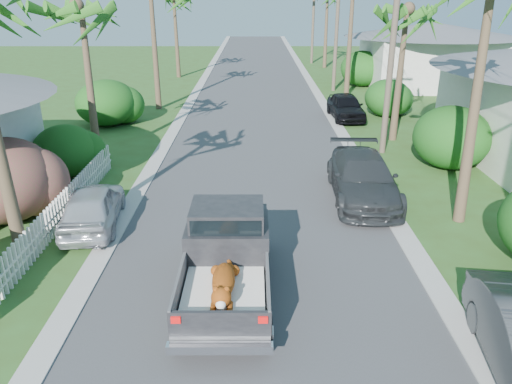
{
  "coord_description": "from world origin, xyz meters",
  "views": [
    {
      "loc": [
        -0.1,
        -8.37,
        6.68
      ],
      "look_at": [
        -0.07,
        4.76,
        1.4
      ],
      "focal_mm": 35.0,
      "sensor_mm": 36.0,
      "label": 1
    }
  ],
  "objects_px": {
    "parked_car_ln": "(93,207)",
    "pickup_truck": "(227,251)",
    "parked_car_rm": "(363,178)",
    "palm_l_b": "(80,7)",
    "house_right_far": "(430,57)",
    "utility_pole_d": "(313,15)",
    "utility_pole_c": "(337,24)",
    "parked_car_rf": "(346,107)",
    "palm_r_b": "(407,10)",
    "utility_pole_b": "(392,46)"
  },
  "relations": [
    {
      "from": "parked_car_ln",
      "to": "pickup_truck",
      "type": "bearing_deg",
      "value": 134.39
    },
    {
      "from": "pickup_truck",
      "to": "parked_car_rm",
      "type": "bearing_deg",
      "value": 52.23
    },
    {
      "from": "palm_l_b",
      "to": "house_right_far",
      "type": "xyz_separation_m",
      "value": [
        19.8,
        18.0,
        -4.03
      ]
    },
    {
      "from": "parked_car_rm",
      "to": "utility_pole_d",
      "type": "height_order",
      "value": "utility_pole_d"
    },
    {
      "from": "house_right_far",
      "to": "utility_pole_c",
      "type": "xyz_separation_m",
      "value": [
        -7.4,
        -2.0,
        2.48
      ]
    },
    {
      "from": "pickup_truck",
      "to": "parked_car_ln",
      "type": "height_order",
      "value": "pickup_truck"
    },
    {
      "from": "utility_pole_c",
      "to": "parked_car_rm",
      "type": "bearing_deg",
      "value": -95.61
    },
    {
      "from": "pickup_truck",
      "to": "palm_l_b",
      "type": "bearing_deg",
      "value": 121.19
    },
    {
      "from": "parked_car_rf",
      "to": "palm_r_b",
      "type": "relative_size",
      "value": 0.57
    },
    {
      "from": "palm_l_b",
      "to": "house_right_far",
      "type": "bearing_deg",
      "value": 42.27
    },
    {
      "from": "parked_car_rf",
      "to": "palm_r_b",
      "type": "height_order",
      "value": "palm_r_b"
    },
    {
      "from": "pickup_truck",
      "to": "utility_pole_d",
      "type": "bearing_deg",
      "value": 81.19
    },
    {
      "from": "palm_l_b",
      "to": "utility_pole_d",
      "type": "relative_size",
      "value": 0.82
    },
    {
      "from": "parked_car_rf",
      "to": "utility_pole_c",
      "type": "bearing_deg",
      "value": 83.45
    },
    {
      "from": "pickup_truck",
      "to": "palm_l_b",
      "type": "height_order",
      "value": "palm_l_b"
    },
    {
      "from": "pickup_truck",
      "to": "house_right_far",
      "type": "xyz_separation_m",
      "value": [
        13.75,
        27.99,
        1.11
      ]
    },
    {
      "from": "palm_r_b",
      "to": "utility_pole_b",
      "type": "relative_size",
      "value": 0.8
    },
    {
      "from": "parked_car_rf",
      "to": "house_right_far",
      "type": "distance_m",
      "value": 13.42
    },
    {
      "from": "parked_car_rm",
      "to": "house_right_far",
      "type": "height_order",
      "value": "house_right_far"
    },
    {
      "from": "utility_pole_d",
      "to": "palm_l_b",
      "type": "bearing_deg",
      "value": -111.8
    },
    {
      "from": "pickup_truck",
      "to": "parked_car_rm",
      "type": "distance_m",
      "value": 7.11
    },
    {
      "from": "parked_car_rm",
      "to": "house_right_far",
      "type": "relative_size",
      "value": 0.58
    },
    {
      "from": "utility_pole_b",
      "to": "utility_pole_d",
      "type": "relative_size",
      "value": 1.0
    },
    {
      "from": "parked_car_rm",
      "to": "palm_l_b",
      "type": "height_order",
      "value": "palm_l_b"
    },
    {
      "from": "parked_car_rm",
      "to": "utility_pole_b",
      "type": "distance_m",
      "value": 6.9
    },
    {
      "from": "pickup_truck",
      "to": "parked_car_ln",
      "type": "distance_m",
      "value": 5.46
    },
    {
      "from": "utility_pole_b",
      "to": "utility_pole_c",
      "type": "xyz_separation_m",
      "value": [
        0.0,
        15.0,
        0.0
      ]
    },
    {
      "from": "house_right_far",
      "to": "utility_pole_d",
      "type": "relative_size",
      "value": 1.0
    },
    {
      "from": "parked_car_rm",
      "to": "utility_pole_c",
      "type": "height_order",
      "value": "utility_pole_c"
    },
    {
      "from": "parked_car_rf",
      "to": "parked_car_ln",
      "type": "distance_m",
      "value": 17.11
    },
    {
      "from": "parked_car_rf",
      "to": "utility_pole_b",
      "type": "bearing_deg",
      "value": -87.17
    },
    {
      "from": "palm_r_b",
      "to": "utility_pole_b",
      "type": "bearing_deg",
      "value": -116.57
    },
    {
      "from": "house_right_far",
      "to": "utility_pole_b",
      "type": "xyz_separation_m",
      "value": [
        -7.4,
        -17.0,
        2.48
      ]
    },
    {
      "from": "palm_l_b",
      "to": "utility_pole_d",
      "type": "bearing_deg",
      "value": 68.2
    },
    {
      "from": "parked_car_rm",
      "to": "utility_pole_d",
      "type": "xyz_separation_m",
      "value": [
        2.0,
        35.37,
        3.85
      ]
    },
    {
      "from": "parked_car_ln",
      "to": "utility_pole_c",
      "type": "height_order",
      "value": "utility_pole_c"
    },
    {
      "from": "parked_car_rf",
      "to": "palm_r_b",
      "type": "bearing_deg",
      "value": -72.26
    },
    {
      "from": "parked_car_rf",
      "to": "parked_car_ln",
      "type": "bearing_deg",
      "value": -128.36
    },
    {
      "from": "parked_car_ln",
      "to": "palm_l_b",
      "type": "relative_size",
      "value": 0.52
    },
    {
      "from": "parked_car_rf",
      "to": "utility_pole_b",
      "type": "xyz_separation_m",
      "value": [
        0.6,
        -6.32,
        3.9
      ]
    },
    {
      "from": "utility_pole_b",
      "to": "utility_pole_c",
      "type": "height_order",
      "value": "same"
    },
    {
      "from": "parked_car_rf",
      "to": "palm_l_b",
      "type": "height_order",
      "value": "palm_l_b"
    },
    {
      "from": "parked_car_rf",
      "to": "pickup_truck",
      "type": "bearing_deg",
      "value": -110.99
    },
    {
      "from": "palm_l_b",
      "to": "utility_pole_b",
      "type": "bearing_deg",
      "value": 4.61
    },
    {
      "from": "parked_car_ln",
      "to": "utility_pole_c",
      "type": "xyz_separation_m",
      "value": [
        10.6,
        22.57,
        3.94
      ]
    },
    {
      "from": "parked_car_rm",
      "to": "parked_car_ln",
      "type": "height_order",
      "value": "parked_car_rm"
    },
    {
      "from": "house_right_far",
      "to": "pickup_truck",
      "type": "bearing_deg",
      "value": -116.17
    },
    {
      "from": "pickup_truck",
      "to": "parked_car_ln",
      "type": "relative_size",
      "value": 1.32
    },
    {
      "from": "pickup_truck",
      "to": "palm_l_b",
      "type": "distance_m",
      "value": 12.76
    },
    {
      "from": "palm_r_b",
      "to": "utility_pole_c",
      "type": "bearing_deg",
      "value": 94.4
    }
  ]
}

